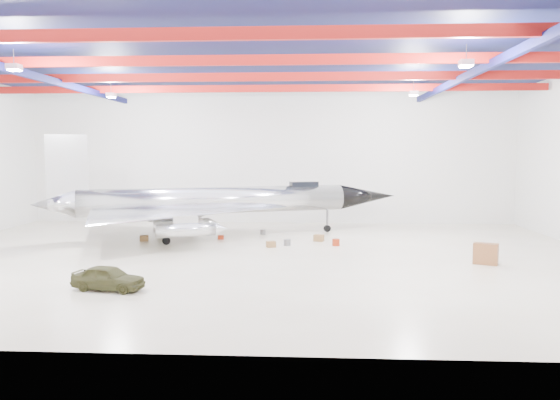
{
  "coord_description": "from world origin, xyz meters",
  "views": [
    {
      "loc": [
        3.34,
        -30.23,
        5.87
      ],
      "look_at": [
        1.55,
        2.0,
        3.04
      ],
      "focal_mm": 35.0,
      "sensor_mm": 36.0,
      "label": 1
    }
  ],
  "objects": [
    {
      "name": "toolbox_red",
      "position": [
        -2.7,
        6.04,
        0.14
      ],
      "size": [
        0.46,
        0.4,
        0.28
      ],
      "primitive_type": "cube",
      "rotation": [
        0.0,
        0.0,
        0.22
      ],
      "color": "#99290F",
      "rests_on": "floor"
    },
    {
      "name": "desk",
      "position": [
        12.56,
        -1.43,
        0.56
      ],
      "size": [
        1.36,
        1.07,
        1.12
      ],
      "primitive_type": "cube",
      "rotation": [
        0.0,
        0.0,
        -0.44
      ],
      "color": "brown",
      "rests_on": "floor"
    },
    {
      "name": "crate_small",
      "position": [
        -5.19,
        7.56,
        0.13
      ],
      "size": [
        0.44,
        0.39,
        0.25
      ],
      "primitive_type": "cube",
      "rotation": [
        0.0,
        0.0,
        0.36
      ],
      "color": "#59595B",
      "rests_on": "floor"
    },
    {
      "name": "tool_chest",
      "position": [
        4.98,
        3.9,
        0.21
      ],
      "size": [
        0.48,
        0.48,
        0.43
      ],
      "primitive_type": "cylinder",
      "rotation": [
        0.0,
        0.0,
        0.01
      ],
      "color": "#99290F",
      "rests_on": "floor"
    },
    {
      "name": "parts_bin",
      "position": [
        3.92,
        5.58,
        0.22
      ],
      "size": [
        0.75,
        0.67,
        0.44
      ],
      "primitive_type": "cube",
      "rotation": [
        0.0,
        0.0,
        -0.32
      ],
      "color": "olive",
      "rests_on": "floor"
    },
    {
      "name": "jeep",
      "position": [
        -5.26,
        -7.78,
        0.53
      ],
      "size": [
        3.3,
        1.82,
        1.06
      ],
      "primitive_type": "imported",
      "rotation": [
        0.0,
        0.0,
        1.38
      ],
      "color": "#3C3C1E",
      "rests_on": "floor"
    },
    {
      "name": "engine_drum",
      "position": [
        1.9,
        3.79,
        0.2
      ],
      "size": [
        0.55,
        0.55,
        0.39
      ],
      "primitive_type": "cylinder",
      "rotation": [
        0.0,
        0.0,
        0.32
      ],
      "color": "#59595B",
      "rests_on": "floor"
    },
    {
      "name": "spares_box",
      "position": [
        -0.04,
        8.39,
        0.18
      ],
      "size": [
        0.42,
        0.42,
        0.36
      ],
      "primitive_type": "cylinder",
      "rotation": [
        0.0,
        0.0,
        -0.05
      ],
      "color": "#59595B",
      "rests_on": "floor"
    },
    {
      "name": "wall_back",
      "position": [
        0.0,
        15.0,
        5.5
      ],
      "size": [
        40.0,
        0.0,
        40.0
      ],
      "primitive_type": "plane",
      "rotation": [
        1.57,
        0.0,
        0.0
      ],
      "color": "silver",
      "rests_on": "floor"
    },
    {
      "name": "crate_ply",
      "position": [
        -7.65,
        4.99,
        0.19
      ],
      "size": [
        0.63,
        0.54,
        0.38
      ],
      "primitive_type": "cube",
      "rotation": [
        0.0,
        0.0,
        0.21
      ],
      "color": "olive",
      "rests_on": "floor"
    },
    {
      "name": "jet_aircraft",
      "position": [
        -3.19,
        7.04,
        2.3
      ],
      "size": [
        24.73,
        18.77,
        7.01
      ],
      "rotation": [
        0.0,
        0.0,
        0.35
      ],
      "color": "silver",
      "rests_on": "floor"
    },
    {
      "name": "oil_barrel",
      "position": [
        0.93,
        3.11,
        0.19
      ],
      "size": [
        0.66,
        0.61,
        0.38
      ],
      "primitive_type": "cube",
      "rotation": [
        0.0,
        0.0,
        0.41
      ],
      "color": "olive",
      "rests_on": "floor"
    },
    {
      "name": "ceiling_structure",
      "position": [
        0.0,
        0.0,
        10.32
      ],
      "size": [
        39.5,
        29.5,
        1.08
      ],
      "color": "maroon",
      "rests_on": "ceiling"
    },
    {
      "name": "floor",
      "position": [
        0.0,
        0.0,
        0.0
      ],
      "size": [
        40.0,
        40.0,
        0.0
      ],
      "primitive_type": "plane",
      "color": "beige",
      "rests_on": "ground"
    },
    {
      "name": "ceiling",
      "position": [
        0.0,
        0.0,
        11.0
      ],
      "size": [
        40.0,
        40.0,
        0.0
      ],
      "primitive_type": "plane",
      "rotation": [
        3.14,
        0.0,
        0.0
      ],
      "color": "#0A0F38",
      "rests_on": "wall_back"
    }
  ]
}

